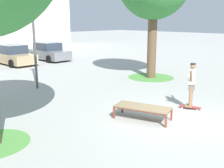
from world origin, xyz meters
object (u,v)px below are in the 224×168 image
at_px(skateboard, 190,107).
at_px(car_tan, 13,55).
at_px(car_grey, 49,52).
at_px(light_post, 32,9).
at_px(skate_box, 143,108).
at_px(skater, 192,82).

relative_size(skateboard, car_tan, 0.19).
height_order(car_grey, light_post, light_post).
height_order(skate_box, car_tan, car_tan).
bearing_deg(skateboard, car_tan, 90.17).
bearing_deg(skate_box, light_post, 93.21).
bearing_deg(skater, car_grey, 78.44).
xyz_separation_m(skateboard, light_post, (-2.55, 7.08, 3.75)).
relative_size(car_tan, car_grey, 1.01).
bearing_deg(light_post, skater, -70.21).
relative_size(skater, light_post, 0.29).
xyz_separation_m(skate_box, car_grey, (5.29, 14.60, 0.28)).
distance_m(skate_box, skater, 2.35).
relative_size(skate_box, car_tan, 0.48).
height_order(car_tan, light_post, light_post).
height_order(skater, car_tan, skater).
distance_m(car_grey, light_post, 10.36).
xyz_separation_m(skateboard, skater, (-0.00, 0.00, 0.99)).
bearing_deg(skateboard, light_post, 109.79).
xyz_separation_m(car_tan, car_grey, (3.15, 0.09, 0.00)).
height_order(car_tan, car_grey, same).
xyz_separation_m(skateboard, car_tan, (-0.05, 15.09, 0.61)).
distance_m(skate_box, car_tan, 14.67).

